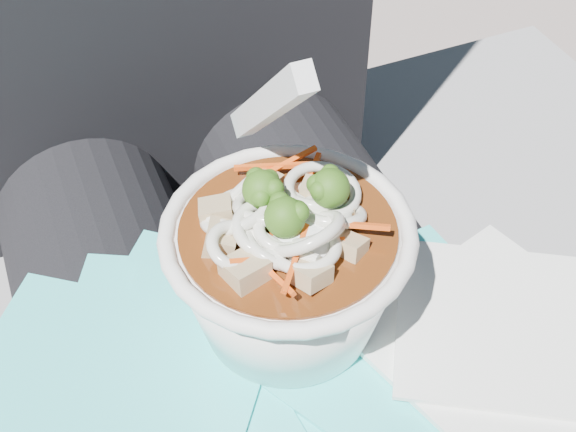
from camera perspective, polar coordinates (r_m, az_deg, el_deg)
name	(u,v)px	position (r m, az deg, el deg)	size (l,w,h in m)	color
lap	(282,402)	(0.54, -0.43, -13.06)	(0.31, 0.48, 0.14)	black
person_body	(234,282)	(0.58, -3.85, -4.70)	(0.34, 0.94, 1.02)	black
plastic_bag	(251,388)	(0.46, -2.65, -12.11)	(0.36, 0.26, 0.02)	#32D3D3
napkins	(500,338)	(0.47, 14.87, -8.36)	(0.16, 0.17, 0.01)	white
udon_bowl	(288,261)	(0.43, 0.01, -3.22)	(0.15, 0.16, 0.18)	white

